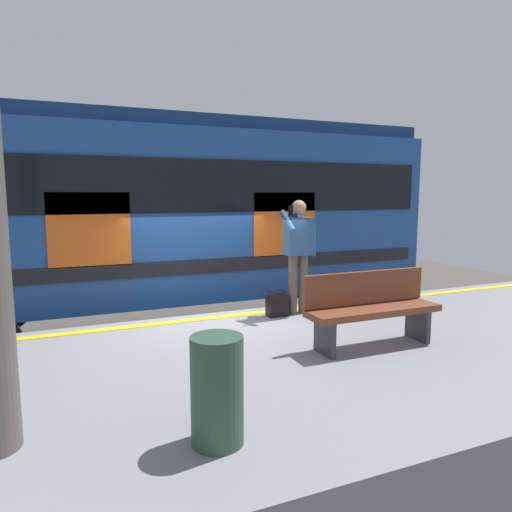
% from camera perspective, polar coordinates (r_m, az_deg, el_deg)
% --- Properties ---
extents(ground_plane, '(25.15, 25.15, 0.00)m').
position_cam_1_polar(ground_plane, '(7.66, -5.15, -14.47)').
color(ground_plane, '#4C4742').
extents(platform, '(14.80, 4.47, 1.04)m').
position_cam_1_polar(platform, '(5.55, 2.31, -17.55)').
color(platform, gray).
rests_on(platform, ground).
extents(safety_line, '(14.50, 0.16, 0.01)m').
position_cam_1_polar(safety_line, '(7.06, -4.49, -7.48)').
color(safety_line, yellow).
rests_on(safety_line, platform).
extents(track_rail_near, '(19.24, 0.08, 0.16)m').
position_cam_1_polar(track_rail_near, '(9.14, -8.45, -10.29)').
color(track_rail_near, slate).
rests_on(track_rail_near, ground).
extents(track_rail_far, '(19.24, 0.08, 0.16)m').
position_cam_1_polar(track_rail_far, '(10.47, -10.47, -7.99)').
color(track_rail_far, slate).
rests_on(track_rail_far, ground).
extents(train_carriage, '(9.70, 2.98, 4.09)m').
position_cam_1_polar(train_carriage, '(9.39, -9.96, 5.70)').
color(train_carriage, '#1E478C').
rests_on(train_carriage, ground).
extents(passenger, '(0.57, 0.55, 1.75)m').
position_cam_1_polar(passenger, '(7.11, 5.20, 1.12)').
color(passenger, brown).
rests_on(passenger, platform).
extents(handbag, '(0.31, 0.28, 0.39)m').
position_cam_1_polar(handbag, '(7.08, 2.62, -5.98)').
color(handbag, black).
rests_on(handbag, platform).
extents(bench, '(1.71, 0.44, 0.90)m').
position_cam_1_polar(bench, '(5.83, 13.93, -5.96)').
color(bench, brown).
rests_on(bench, platform).
extents(trash_bin, '(0.39, 0.39, 0.82)m').
position_cam_1_polar(trash_bin, '(3.56, -4.80, -16.12)').
color(trash_bin, '#2D4C38').
rests_on(trash_bin, platform).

